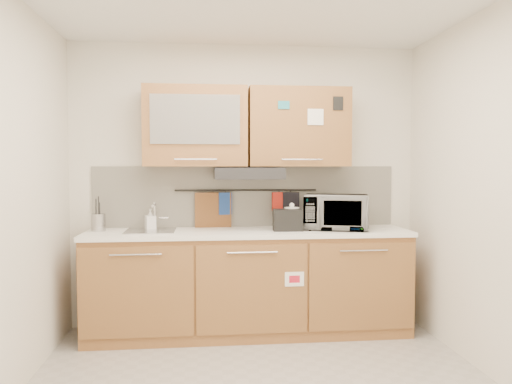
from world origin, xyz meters
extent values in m
plane|color=silver|center=(0.00, 1.50, 1.30)|extent=(3.20, 0.00, 3.20)
plane|color=silver|center=(-1.60, 0.00, 1.30)|extent=(0.00, 3.00, 3.00)
plane|color=silver|center=(1.60, 0.00, 1.30)|extent=(0.00, 3.00, 3.00)
cube|color=#A26E39|center=(0.00, 1.20, 0.44)|extent=(2.80, 0.60, 0.88)
cube|color=black|center=(0.00, 1.20, 0.05)|extent=(2.80, 0.54, 0.10)
cube|color=olive|center=(-0.93, 0.89, 0.47)|extent=(0.91, 0.02, 0.74)
cylinder|color=silver|center=(-0.93, 0.86, 0.78)|extent=(0.41, 0.01, 0.01)
cube|color=olive|center=(0.00, 0.89, 0.47)|extent=(0.91, 0.02, 0.74)
cylinder|color=silver|center=(0.00, 0.86, 0.78)|extent=(0.41, 0.01, 0.01)
cube|color=olive|center=(0.93, 0.89, 0.47)|extent=(0.91, 0.02, 0.74)
cylinder|color=silver|center=(0.93, 0.86, 0.78)|extent=(0.41, 0.01, 0.01)
cube|color=white|center=(0.00, 1.19, 0.90)|extent=(2.82, 0.62, 0.04)
cube|color=silver|center=(0.00, 1.49, 1.20)|extent=(2.80, 0.02, 0.56)
cube|color=#A26E39|center=(-0.46, 1.32, 1.83)|extent=(0.90, 0.35, 0.70)
cube|color=silver|center=(-0.46, 1.14, 1.88)|extent=(0.76, 0.02, 0.42)
cube|color=olive|center=(0.46, 1.32, 1.83)|extent=(0.90, 0.35, 0.70)
cube|color=white|center=(0.58, 1.14, 1.91)|extent=(0.14, 0.00, 0.14)
cube|color=black|center=(0.00, 1.25, 1.42)|extent=(0.60, 0.46, 0.10)
cube|color=silver|center=(-0.85, 1.20, 0.92)|extent=(0.42, 0.40, 0.03)
cylinder|color=silver|center=(-0.83, 1.36, 1.04)|extent=(0.03, 0.03, 0.24)
cylinder|color=silver|center=(-0.83, 1.28, 1.14)|extent=(0.02, 0.18, 0.02)
cylinder|color=black|center=(0.00, 1.45, 1.26)|extent=(1.30, 0.02, 0.02)
cylinder|color=#A9A8AC|center=(-1.30, 1.27, 1.00)|extent=(0.16, 0.16, 0.15)
cylinder|color=black|center=(-1.32, 1.28, 1.06)|extent=(0.01, 0.01, 0.28)
cylinder|color=black|center=(-1.28, 1.25, 1.05)|extent=(0.01, 0.01, 0.25)
cylinder|color=black|center=(-1.30, 1.29, 1.07)|extent=(0.01, 0.01, 0.30)
cylinder|color=black|center=(-1.32, 1.25, 1.03)|extent=(0.01, 0.01, 0.22)
cylinder|color=white|center=(0.39, 1.22, 1.02)|extent=(0.14, 0.14, 0.20)
sphere|color=white|center=(0.39, 1.22, 1.13)|extent=(0.04, 0.04, 0.04)
cube|color=white|center=(0.47, 1.21, 1.03)|extent=(0.02, 0.03, 0.13)
cylinder|color=black|center=(0.39, 1.22, 0.93)|extent=(0.15, 0.15, 0.01)
cube|color=black|center=(0.33, 1.12, 1.01)|extent=(0.25, 0.16, 0.19)
cube|color=black|center=(0.29, 1.13, 1.10)|extent=(0.07, 0.11, 0.01)
cube|color=black|center=(0.38, 1.12, 1.10)|extent=(0.07, 0.11, 0.01)
imported|color=#999999|center=(0.78, 1.18, 1.07)|extent=(0.64, 0.51, 0.31)
imported|color=#999999|center=(-0.86, 1.31, 1.01)|extent=(0.11, 0.11, 0.19)
cube|color=brown|center=(-0.31, 1.44, 1.03)|extent=(0.33, 0.04, 0.41)
cube|color=navy|center=(-0.19, 1.44, 1.14)|extent=(0.13, 0.06, 0.20)
cube|color=black|center=(0.42, 1.44, 1.12)|extent=(0.16, 0.06, 0.24)
cube|color=red|center=(0.31, 1.44, 1.16)|extent=(0.14, 0.05, 0.17)
camera|label=1|loc=(-0.39, -3.14, 1.49)|focal=35.00mm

